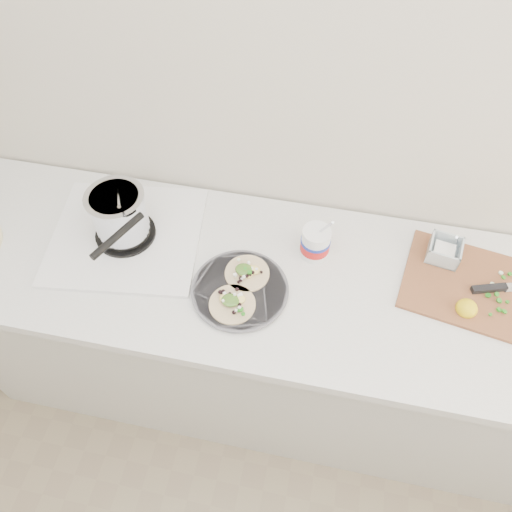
% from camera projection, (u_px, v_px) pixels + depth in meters
% --- Properties ---
extents(counter, '(2.44, 0.66, 0.90)m').
position_uv_depth(counter, '(287.00, 341.00, 1.94)').
color(counter, beige).
rests_on(counter, ground).
extents(stove, '(0.54, 0.51, 0.24)m').
position_uv_depth(stove, '(122.00, 222.00, 1.61)').
color(stove, silver).
rests_on(stove, counter).
extents(taco_plate, '(0.30, 0.31, 0.04)m').
position_uv_depth(taco_plate, '(240.00, 288.00, 1.53)').
color(taco_plate, '#55535A').
rests_on(taco_plate, counter).
extents(tub, '(0.10, 0.10, 0.21)m').
position_uv_depth(tub, '(317.00, 241.00, 1.58)').
color(tub, white).
rests_on(tub, counter).
extents(cutboard, '(0.50, 0.39, 0.07)m').
position_uv_depth(cutboard, '(478.00, 283.00, 1.54)').
color(cutboard, brown).
rests_on(cutboard, counter).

